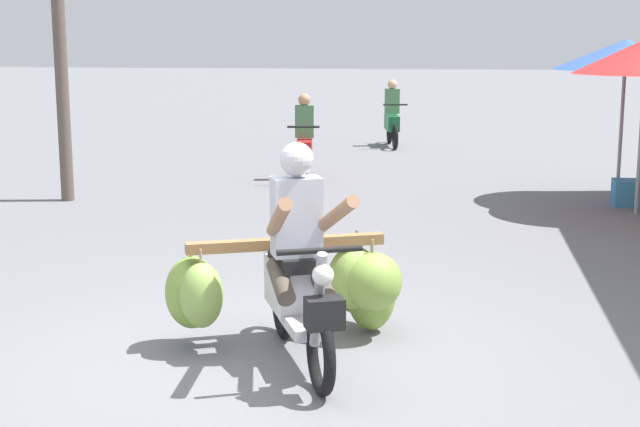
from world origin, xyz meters
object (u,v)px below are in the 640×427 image
object	(u,v)px
motorbike_main_loaded	(311,280)
produce_crate	(634,193)
motorbike_distant_ahead_left	(304,145)
motorbike_distant_ahead_right	(392,119)
market_umbrella_near_shop	(626,55)

from	to	relation	value
motorbike_main_loaded	produce_crate	size ratio (longest dim) A/B	3.47
motorbike_distant_ahead_left	produce_crate	size ratio (longest dim) A/B	2.89
motorbike_main_loaded	produce_crate	xyz separation A→B (m)	(3.52, 6.39, -0.33)
motorbike_distant_ahead_right	produce_crate	world-z (taller)	motorbike_distant_ahead_right
motorbike_distant_ahead_left	motorbike_distant_ahead_right	bearing A→B (deg)	77.40
motorbike_main_loaded	market_umbrella_near_shop	distance (m)	7.61
motorbike_main_loaded	produce_crate	distance (m)	7.30
motorbike_distant_ahead_left	market_umbrella_near_shop	bearing A→B (deg)	-16.36
market_umbrella_near_shop	produce_crate	bearing A→B (deg)	-57.22
motorbike_main_loaded	produce_crate	world-z (taller)	motorbike_main_loaded
motorbike_distant_ahead_right	market_umbrella_near_shop	size ratio (longest dim) A/B	0.71
motorbike_distant_ahead_right	motorbike_main_loaded	bearing A→B (deg)	-88.91
motorbike_distant_ahead_right	produce_crate	distance (m)	7.55
market_umbrella_near_shop	produce_crate	world-z (taller)	market_umbrella_near_shop
market_umbrella_near_shop	motorbike_distant_ahead_left	bearing A→B (deg)	163.64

